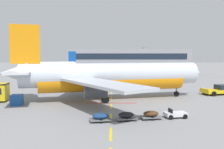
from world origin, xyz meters
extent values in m
plane|color=gray|center=(40.00, 40.00, 0.00)|extent=(400.00, 400.00, 0.00)
cube|color=yellow|center=(18.00, 7.06, 0.00)|extent=(0.24, 4.00, 0.01)
cube|color=yellow|center=(18.00, 13.21, 0.00)|extent=(0.24, 4.00, 0.01)
cube|color=yellow|center=(18.00, 19.96, 0.00)|extent=(0.24, 4.00, 0.01)
cube|color=yellow|center=(18.00, 26.32, 0.00)|extent=(0.24, 4.00, 0.01)
cube|color=yellow|center=(18.00, 33.23, 0.00)|extent=(0.24, 4.00, 0.01)
cube|color=yellow|center=(18.00, 39.43, 0.00)|extent=(0.24, 4.00, 0.01)
cube|color=yellow|center=(18.00, 46.66, 0.00)|extent=(0.24, 4.00, 0.01)
cube|color=yellow|center=(18.00, 53.54, 0.00)|extent=(0.24, 4.00, 0.01)
cube|color=yellow|center=(18.00, 59.53, 0.00)|extent=(0.24, 4.00, 0.01)
cube|color=yellow|center=(18.00, 66.75, 0.00)|extent=(0.24, 4.00, 0.01)
cube|color=yellow|center=(18.00, 73.05, 0.00)|extent=(0.24, 4.00, 0.01)
cube|color=yellow|center=(18.00, 80.29, 0.00)|extent=(0.24, 4.00, 0.01)
cube|color=yellow|center=(18.00, 86.55, 0.00)|extent=(0.24, 4.00, 0.01)
cube|color=#B21414|center=(18.00, 22.00, 0.00)|extent=(8.00, 0.40, 0.01)
cylinder|color=silver|center=(18.35, 25.23, 4.30)|extent=(30.11, 11.12, 3.80)
cylinder|color=orange|center=(18.35, 25.23, 3.26)|extent=(24.60, 9.44, 3.50)
cone|color=silver|center=(32.93, 28.95, 4.30)|extent=(4.31, 4.47, 3.72)
cone|color=silver|center=(3.08, 21.34, 4.78)|extent=(4.87, 4.17, 3.23)
cube|color=#192333|center=(31.91, 28.69, 4.97)|extent=(2.25, 3.16, 0.60)
cube|color=orange|center=(4.78, 21.77, 9.20)|extent=(4.35, 1.44, 6.00)
cube|color=silver|center=(3.31, 24.70, 5.06)|extent=(4.68, 6.99, 0.24)
cube|color=silver|center=(4.89, 18.50, 5.06)|extent=(4.68, 6.99, 0.24)
cube|color=#B7BCC6|center=(12.39, 32.48, 3.83)|extent=(6.26, 17.35, 0.36)
cube|color=#B7BCC6|center=(16.60, 16.01, 3.83)|extent=(13.41, 16.82, 0.36)
cylinder|color=#4C4F54|center=(12.99, 29.54, 2.38)|extent=(3.62, 2.83, 2.10)
cylinder|color=black|center=(14.54, 29.93, 2.38)|extent=(0.56, 1.76, 1.79)
cylinder|color=#4C4F54|center=(15.71, 18.88, 2.38)|extent=(3.62, 2.83, 2.10)
cylinder|color=black|center=(17.26, 19.28, 2.38)|extent=(0.56, 1.76, 1.79)
cylinder|color=gray|center=(29.88, 28.17, 1.83)|extent=(0.28, 0.28, 2.67)
cylinder|color=black|center=(29.88, 28.17, 0.50)|extent=(1.03, 0.52, 0.99)
cylinder|color=gray|center=(15.77, 27.25, 1.86)|extent=(0.28, 0.28, 2.61)
cylinder|color=black|center=(15.68, 27.59, 0.55)|extent=(1.15, 0.61, 1.10)
cylinder|color=black|center=(15.85, 26.91, 0.55)|extent=(1.15, 0.61, 1.10)
cylinder|color=gray|center=(17.05, 22.22, 1.86)|extent=(0.28, 0.28, 2.61)
cylinder|color=black|center=(16.96, 22.55, 0.55)|extent=(1.15, 0.61, 1.10)
cylinder|color=black|center=(17.14, 21.88, 0.55)|extent=(1.15, 0.61, 1.10)
cube|color=yellow|center=(38.31, 30.32, 0.70)|extent=(6.51, 4.23, 0.60)
cube|color=#192333|center=(39.35, 30.59, 1.45)|extent=(2.86, 2.67, 0.90)
cube|color=yellow|center=(35.75, 29.65, 1.12)|extent=(1.31, 2.62, 0.24)
sphere|color=orange|center=(39.35, 30.59, 2.00)|extent=(0.16, 0.16, 0.16)
cylinder|color=black|center=(36.80, 28.48, 0.45)|extent=(0.97, 0.61, 0.90)
cylinder|color=black|center=(36.10, 31.19, 0.45)|extent=(0.97, 0.61, 0.90)
cylinder|color=black|center=(39.81, 32.16, 0.45)|extent=(0.97, 0.61, 0.90)
cylinder|color=silver|center=(-9.79, 90.52, 3.27)|extent=(22.41, 10.91, 2.89)
cylinder|color=#0F479E|center=(-9.79, 90.52, 2.48)|extent=(18.35, 9.17, 2.66)
cone|color=silver|center=(-20.48, 86.41, 3.27)|extent=(3.50, 3.60, 2.83)
cone|color=silver|center=(1.39, 94.82, 3.63)|extent=(3.86, 3.44, 2.46)
cube|color=#192333|center=(-19.73, 86.70, 3.78)|extent=(1.91, 2.46, 0.46)
cube|color=#0F479E|center=(0.15, 94.34, 7.00)|extent=(3.22, 1.46, 4.56)
cube|color=silver|center=(1.52, 92.26, 3.85)|extent=(4.02, 5.42, 0.18)
cube|color=silver|center=(-0.23, 96.80, 3.85)|extent=(4.02, 5.42, 0.18)
cube|color=#B7BCC6|center=(-4.65, 85.57, 2.91)|extent=(4.04, 13.03, 0.27)
cube|color=#B7BCC6|center=(-9.29, 97.64, 2.91)|extent=(11.15, 12.22, 0.27)
cylinder|color=#4C4F54|center=(-5.36, 87.74, 1.81)|extent=(2.84, 2.36, 1.60)
cylinder|color=black|center=(-6.50, 87.30, 1.81)|extent=(0.57, 1.30, 1.36)
cylinder|color=#4C4F54|center=(-8.36, 95.55, 1.81)|extent=(2.84, 2.36, 1.60)
cylinder|color=black|center=(-9.50, 95.11, 1.81)|extent=(0.57, 1.30, 1.36)
cylinder|color=gray|center=(-18.24, 87.27, 1.39)|extent=(0.21, 0.21, 2.03)
cylinder|color=black|center=(-18.24, 87.27, 0.38)|extent=(0.78, 0.47, 0.75)
cylinder|color=gray|center=(-7.66, 89.22, 1.41)|extent=(0.21, 0.21, 1.99)
cylinder|color=black|center=(-7.57, 88.97, 0.42)|extent=(0.88, 0.55, 0.84)
cylinder|color=black|center=(-7.76, 89.47, 0.42)|extent=(0.88, 0.55, 0.84)
cylinder|color=gray|center=(-9.08, 92.91, 1.41)|extent=(0.21, 0.21, 1.99)
cylinder|color=black|center=(-8.98, 92.66, 0.42)|extent=(0.88, 0.55, 0.84)
cylinder|color=black|center=(-9.18, 93.16, 0.42)|extent=(0.88, 0.55, 0.84)
cube|color=silver|center=(25.75, 12.99, 0.46)|extent=(2.82, 1.87, 0.44)
cube|color=black|center=(25.11, 12.87, 0.86)|extent=(0.33, 1.12, 0.56)
cylinder|color=black|center=(26.51, 13.85, 0.28)|extent=(0.58, 0.28, 0.56)
cylinder|color=black|center=(26.77, 12.48, 0.28)|extent=(0.58, 0.28, 0.56)
cylinder|color=black|center=(24.72, 13.50, 0.28)|extent=(0.58, 0.28, 0.56)
cylinder|color=black|center=(24.99, 12.13, 0.28)|extent=(0.58, 0.28, 0.56)
cube|color=slate|center=(22.70, 12.40, 0.28)|extent=(2.64, 1.93, 0.12)
ellipsoid|color=#4C2D19|center=(22.70, 12.40, 0.66)|extent=(2.02, 1.53, 0.64)
cylinder|color=black|center=(22.57, 13.06, 0.22)|extent=(0.46, 0.22, 0.44)
cylinder|color=black|center=(22.83, 11.74, 0.22)|extent=(0.46, 0.22, 0.44)
cube|color=slate|center=(19.76, 11.83, 0.28)|extent=(2.64, 1.93, 0.12)
ellipsoid|color=black|center=(19.76, 11.83, 0.66)|extent=(2.02, 1.53, 0.64)
cylinder|color=black|center=(19.63, 12.49, 0.22)|extent=(0.46, 0.22, 0.44)
cylinder|color=black|center=(19.89, 11.17, 0.22)|extent=(0.46, 0.22, 0.44)
cube|color=slate|center=(16.81, 11.26, 0.28)|extent=(2.64, 1.93, 0.12)
ellipsoid|color=navy|center=(16.81, 11.26, 0.66)|extent=(2.02, 1.53, 0.64)
cylinder|color=black|center=(16.69, 11.92, 0.22)|extent=(0.46, 0.22, 0.44)
cylinder|color=black|center=(16.94, 10.59, 0.22)|extent=(0.46, 0.22, 0.44)
cube|color=#194C9E|center=(3.76, 20.52, 0.80)|extent=(1.73, 1.69, 1.60)
cube|color=silver|center=(3.76, 20.52, 0.80)|extent=(1.62, 0.18, 1.36)
cube|color=gray|center=(31.16, 172.78, 6.08)|extent=(91.13, 19.99, 12.16)
cube|color=#192333|center=(31.16, 162.73, 6.69)|extent=(83.84, 0.12, 4.38)
cube|color=gray|center=(44.83, 172.78, 12.96)|extent=(6.00, 5.00, 1.60)
camera|label=1|loc=(18.12, -15.80, 7.49)|focal=39.13mm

